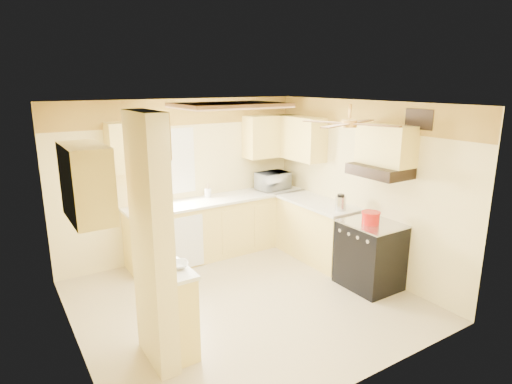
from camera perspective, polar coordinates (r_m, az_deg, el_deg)
floor at (r=5.70m, az=-1.54°, el=-14.30°), size 4.00×4.00×0.00m
ceiling at (r=5.01m, az=-1.73°, el=11.67°), size 4.00×4.00×0.00m
wall_back at (r=6.87m, az=-9.81°, el=1.68°), size 4.00×0.00×4.00m
wall_front at (r=3.81m, az=13.42°, el=-9.02°), size 4.00×0.00×4.00m
wall_left at (r=4.58m, az=-23.75°, el=-5.84°), size 0.00×3.80×3.80m
wall_right at (r=6.44m, az=13.82°, el=0.62°), size 0.00×3.80×3.80m
wallpaper_border at (r=6.70m, az=-10.13°, el=10.44°), size 4.00×0.02×0.40m
partition_column at (r=4.21m, az=-13.72°, el=-6.75°), size 0.20×0.70×2.50m
partition_ledge at (r=4.62m, az=-10.44°, el=-15.58°), size 0.25×0.55×0.90m
ledge_top at (r=4.40m, az=-10.72°, el=-10.27°), size 0.28×0.58×0.04m
lower_cabinets_back at (r=7.03m, az=-4.81°, el=-4.65°), size 3.00×0.60×0.90m
lower_cabinets_right at (r=6.88m, az=8.07°, el=-5.16°), size 0.60×1.40×0.90m
countertop_back at (r=6.88m, az=-4.85°, el=-0.97°), size 3.04×0.64×0.04m
countertop_right at (r=6.73m, az=8.15°, el=-1.40°), size 0.64×1.44×0.04m
dishwasher_panel at (r=6.47m, az=-9.42°, el=-6.70°), size 0.58×0.02×0.80m
window at (r=6.71m, az=-11.85°, el=3.90°), size 0.92×0.02×1.02m
upper_cab_back_left at (r=6.32m, az=-16.56°, el=5.74°), size 0.60×0.35×0.70m
upper_cab_back_right at (r=7.34m, az=1.82°, el=7.46°), size 0.90×0.35×0.70m
upper_cab_right at (r=7.13m, az=5.83°, el=7.18°), size 0.35×1.00×0.70m
upper_cab_left_wall at (r=4.21m, az=-21.67°, el=1.17°), size 0.35×0.75×0.70m
upper_cab_over_stove at (r=5.82m, az=16.93°, el=6.00°), size 0.35×0.76×0.52m
stove at (r=6.09m, az=14.94°, el=-8.06°), size 0.68×0.77×0.92m
range_hood at (r=5.81m, az=16.15°, el=2.74°), size 0.50×0.76×0.14m
poster_menu at (r=4.07m, az=-12.74°, el=1.43°), size 0.02×0.42×0.57m
poster_nashville at (r=4.26m, az=-12.25°, el=-7.12°), size 0.02×0.42×0.57m
ceiling_light_panel at (r=5.49m, az=-3.55°, el=11.43°), size 1.35×0.95×0.06m
ceiling_fan at (r=5.08m, az=12.33°, el=8.97°), size 1.15×1.15×0.26m
vent_grate at (r=5.69m, az=20.92°, el=9.06°), size 0.02×0.40×0.25m
microwave at (r=7.38m, az=2.28°, el=1.50°), size 0.57×0.41×0.30m
bowl at (r=4.41m, az=-10.40°, el=-9.56°), size 0.26×0.26×0.05m
dutch_oven at (r=5.87m, az=15.05°, el=-3.33°), size 0.25×0.25×0.17m
kettle at (r=6.29m, az=11.22°, el=-1.43°), size 0.16×0.16×0.24m
dish_rack at (r=6.41m, az=-13.83°, el=-1.48°), size 0.44×0.33×0.24m
utensil_crock at (r=6.93m, az=-6.44°, el=-0.11°), size 0.11×0.11×0.22m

